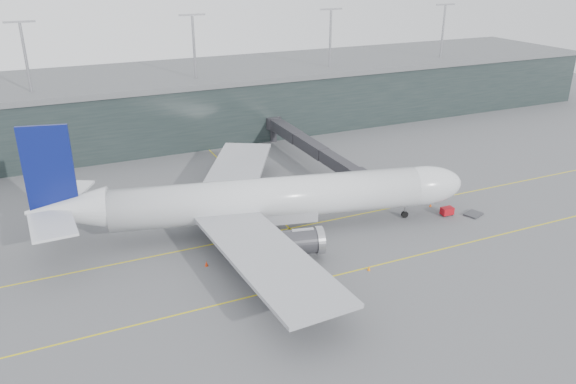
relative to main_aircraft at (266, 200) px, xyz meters
name	(u,v)px	position (x,y,z in m)	size (l,w,h in m)	color
ground	(252,224)	(-1.29, 3.02, -5.47)	(320.00, 320.00, 0.00)	#525357
taxiline_a	(261,234)	(-1.29, -0.98, -5.46)	(160.00, 0.25, 0.02)	gold
taxiline_b	(305,283)	(-1.29, -16.98, -5.46)	(160.00, 0.25, 0.02)	gold
taxiline_lead_main	(240,180)	(3.71, 23.02, -5.46)	(0.25, 60.00, 0.02)	gold
terminal	(167,103)	(-1.29, 61.02, 2.15)	(240.00, 36.00, 29.00)	black
main_aircraft	(266,200)	(0.00, 0.00, 0.00)	(68.91, 63.70, 19.47)	silver
jet_bridge	(306,144)	(19.81, 25.87, -0.99)	(3.68, 42.89, 5.98)	#28272C
gse_cart	(447,211)	(30.50, -7.46, -4.67)	(2.13, 1.40, 1.42)	#A10B14
baggage_dolly	(473,214)	(34.70, -9.33, -5.29)	(2.92, 2.34, 0.29)	#333438
uld_a	(211,200)	(-5.16, 13.35, -4.47)	(2.40, 2.09, 1.90)	#38383D
uld_b	(213,200)	(-4.70, 13.39, -4.49)	(2.05, 1.64, 1.86)	#38383D
uld_c	(240,195)	(0.19, 13.15, -4.44)	(2.22, 1.82, 1.94)	#38383D
cone_nose	(430,205)	(30.22, -3.36, -5.13)	(0.42, 0.42, 0.67)	#ED500D
cone_wing_stbd	(369,268)	(8.43, -17.68, -5.11)	(0.44, 0.44, 0.71)	orange
cone_wing_port	(268,191)	(6.37, 14.59, -5.11)	(0.45, 0.45, 0.71)	#EC460D
cone_tail	(206,264)	(-12.19, -6.99, -5.06)	(0.50, 0.50, 0.80)	red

